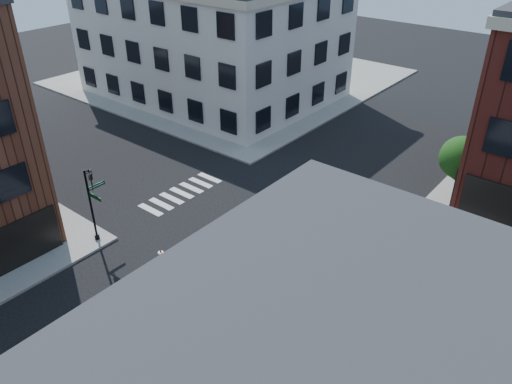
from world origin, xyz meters
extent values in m
plane|color=black|center=(0.00, 0.00, 0.00)|extent=(120.00, 120.00, 0.00)
cube|color=gray|center=(-21.00, 21.00, 0.07)|extent=(30.00, 30.00, 0.15)
cube|color=silver|center=(-19.00, 16.00, 5.50)|extent=(22.00, 16.00, 11.00)
cylinder|color=black|center=(7.50, 10.00, 0.89)|extent=(0.18, 0.18, 1.47)
cylinder|color=black|center=(7.50, 10.00, 1.62)|extent=(0.12, 0.12, 1.47)
sphere|color=#133C10|center=(7.50, 10.00, 3.30)|extent=(2.69, 2.69, 2.69)
sphere|color=#133C10|center=(7.75, 9.90, 2.75)|extent=(1.85, 1.85, 1.85)
cylinder|color=black|center=(7.50, 16.00, 0.81)|extent=(0.18, 0.18, 1.33)
cylinder|color=black|center=(7.50, 16.00, 1.48)|extent=(0.12, 0.12, 1.33)
sphere|color=#133C10|center=(7.50, 16.00, 3.00)|extent=(2.43, 2.43, 2.43)
sphere|color=#133C10|center=(7.75, 15.90, 2.51)|extent=(1.67, 1.67, 1.67)
cylinder|color=black|center=(-6.80, -6.80, 2.30)|extent=(0.12, 0.12, 4.60)
cylinder|color=black|center=(-6.80, -6.80, 0.30)|extent=(0.28, 0.28, 0.30)
cube|color=#053819|center=(-6.25, -6.80, 3.15)|extent=(1.10, 0.03, 0.22)
cube|color=#053819|center=(-6.80, -6.25, 3.40)|extent=(0.03, 1.10, 0.22)
imported|color=black|center=(-6.45, -6.70, 3.90)|extent=(0.22, 0.18, 1.10)
imported|color=black|center=(-6.90, -6.45, 3.90)|extent=(0.18, 0.22, 1.10)
cube|color=#BEBDC0|center=(11.49, -2.55, 1.40)|extent=(1.99, 2.32, 1.81)
cube|color=black|center=(10.63, -2.47, 1.72)|extent=(0.24, 1.72, 0.82)
cube|color=black|center=(13.83, -2.75, 0.45)|extent=(7.30, 1.52, 0.23)
cylinder|color=black|center=(11.41, -3.49, 0.45)|extent=(0.93, 0.39, 0.91)
cylinder|color=black|center=(11.57, -1.60, 0.45)|extent=(0.93, 0.39, 0.91)
cube|color=red|center=(-2.60, -5.70, 0.02)|extent=(0.50, 0.50, 0.04)
cone|color=red|center=(-2.60, -5.70, 0.39)|extent=(0.47, 0.47, 0.79)
cylinder|color=white|center=(-2.60, -5.70, 0.51)|extent=(0.30, 0.30, 0.09)
camera|label=1|loc=(14.92, -19.17, 16.91)|focal=35.00mm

